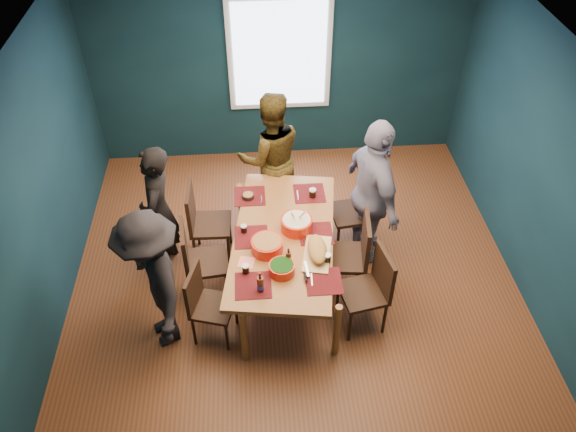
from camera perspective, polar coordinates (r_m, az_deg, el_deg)
name	(u,v)px	position (r m, az deg, el deg)	size (l,w,h in m)	color
room	(293,167)	(5.76, 0.56, 5.00)	(5.01, 5.01, 2.71)	brown
dining_table	(284,240)	(5.89, -0.44, -2.50)	(1.31, 2.17, 0.78)	#915E2B
chair_left_far	(202,219)	(6.41, -8.75, -0.27)	(0.46, 0.46, 0.99)	black
chair_left_mid	(197,257)	(5.98, -9.26, -4.13)	(0.49, 0.49, 0.98)	black
chair_left_near	(204,300)	(5.65, -8.49, -8.42)	(0.49, 0.49, 0.88)	black
chair_right_far	(359,205)	(6.55, 7.25, 1.07)	(0.50, 0.50, 0.99)	black
chair_right_mid	(354,251)	(5.98, 6.73, -3.56)	(0.50, 0.50, 1.02)	black
chair_right_near	(372,285)	(5.72, 8.55, -6.93)	(0.51, 0.51, 0.97)	black
person_far_left	(159,212)	(6.24, -12.98, 0.43)	(0.59, 0.39, 1.61)	black
person_back	(271,157)	(6.79, -1.78, 5.98)	(0.83, 0.64, 1.70)	black
person_right	(373,195)	(6.18, 8.59, 2.10)	(1.08, 0.45, 1.84)	silver
person_near_left	(153,282)	(5.50, -13.51, -6.53)	(1.05, 0.61, 1.63)	black
bowl_salad	(267,245)	(5.64, -2.14, -2.98)	(0.33, 0.33, 0.14)	red
bowl_dumpling	(297,224)	(5.87, 0.87, -0.77)	(0.33, 0.33, 0.31)	red
bowl_herbs	(282,268)	(5.43, -0.64, -5.33)	(0.26, 0.26, 0.11)	red
cutting_board	(317,250)	(5.60, 2.97, -3.51)	(0.36, 0.66, 0.14)	tan
small_bowl	(248,196)	(6.29, -4.07, 2.04)	(0.13, 0.13, 0.06)	black
beer_bottle_a	(260,284)	(5.26, -2.82, -6.95)	(0.07, 0.07, 0.25)	#4B1B0D
beer_bottle_b	(289,258)	(5.50, 0.06, -4.24)	(0.05, 0.05, 0.21)	#4B1B0D
cola_glass_a	(246,269)	(5.45, -4.33, -5.36)	(0.07, 0.07, 0.10)	black
cola_glass_b	(327,258)	(5.55, 4.02, -4.27)	(0.07, 0.07, 0.10)	black
cola_glass_c	(313,193)	(6.28, 2.51, 2.37)	(0.08, 0.08, 0.11)	black
cola_glass_d	(244,229)	(5.86, -4.51, -1.28)	(0.07, 0.07, 0.09)	black
napkin_a	(320,228)	(5.93, 3.26, -1.20)	(0.13, 0.13, 0.00)	#FC806A
napkin_b	(246,262)	(5.58, -4.26, -4.73)	(0.16, 0.16, 0.00)	#FC806A
napkin_c	(327,283)	(5.40, 4.01, -6.80)	(0.16, 0.16, 0.00)	#FC806A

